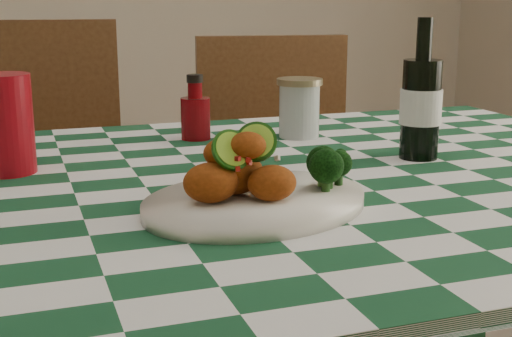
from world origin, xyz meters
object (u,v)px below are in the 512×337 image
object	(u,v)px
plate	(256,202)
wooden_chair_left	(35,227)
red_tumbler	(4,124)
beer_bottle	(422,89)
wooden_chair_right	(285,216)
fried_chicken_pile	(245,165)
ketchup_bottle	(195,107)
mason_jar	(299,108)

from	to	relation	value
plate	wooden_chair_left	distance (m)	1.00
plate	red_tumbler	size ratio (longest dim) A/B	2.04
beer_bottle	wooden_chair_left	bearing A→B (deg)	130.81
wooden_chair_right	fried_chicken_pile	bearing A→B (deg)	-105.53
fried_chicken_pile	ketchup_bottle	xyz separation A→B (m)	(0.06, 0.48, 0.00)
plate	wooden_chair_right	distance (m)	1.01
beer_bottle	wooden_chair_left	distance (m)	1.04
wooden_chair_left	wooden_chair_right	size ratio (longest dim) A/B	1.05
mason_jar	wooden_chair_right	distance (m)	0.59
mason_jar	wooden_chair_left	size ratio (longest dim) A/B	0.12
fried_chicken_pile	beer_bottle	xyz separation A→B (m)	(0.38, 0.19, 0.06)
ketchup_bottle	wooden_chair_right	size ratio (longest dim) A/B	0.13
wooden_chair_right	beer_bottle	bearing A→B (deg)	-82.79
plate	wooden_chair_right	xyz separation A→B (m)	(0.39, 0.88, -0.32)
red_tumbler	ketchup_bottle	bearing A→B (deg)	25.61
plate	mason_jar	xyz separation A→B (m)	(0.24, 0.44, 0.05)
ketchup_bottle	wooden_chair_left	bearing A→B (deg)	124.93
fried_chicken_pile	red_tumbler	world-z (taller)	red_tumbler
fried_chicken_pile	red_tumbler	bearing A→B (deg)	132.93
wooden_chair_right	red_tumbler	bearing A→B (deg)	-132.04
mason_jar	wooden_chair_left	bearing A→B (deg)	136.17
red_tumbler	beer_bottle	world-z (taller)	beer_bottle
red_tumbler	wooden_chair_left	distance (m)	0.71
mason_jar	fried_chicken_pile	bearing A→B (deg)	-120.34
ketchup_bottle	wooden_chair_right	world-z (taller)	wooden_chair_right
fried_chicken_pile	beer_bottle	size ratio (longest dim) A/B	0.56
mason_jar	plate	bearing A→B (deg)	-118.90
plate	beer_bottle	world-z (taller)	beer_bottle
ketchup_bottle	red_tumbler	bearing A→B (deg)	-154.39
red_tumbler	ketchup_bottle	distance (m)	0.39
plate	wooden_chair_left	world-z (taller)	wooden_chair_left
plate	wooden_chair_left	size ratio (longest dim) A/B	0.32
ketchup_bottle	wooden_chair_left	distance (m)	0.64
red_tumbler	beer_bottle	distance (m)	0.68
beer_bottle	mason_jar	bearing A→B (deg)	116.86
beer_bottle	wooden_chair_right	size ratio (longest dim) A/B	0.25
plate	wooden_chair_right	world-z (taller)	wooden_chair_right
plate	ketchup_bottle	size ratio (longest dim) A/B	2.53
wooden_chair_left	ketchup_bottle	bearing A→B (deg)	-48.65
plate	red_tumbler	world-z (taller)	red_tumbler
ketchup_bottle	wooden_chair_left	xyz separation A→B (m)	(-0.31, 0.44, -0.35)
fried_chicken_pile	beer_bottle	bearing A→B (deg)	27.17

